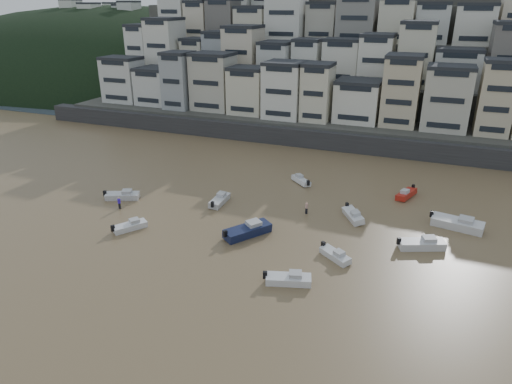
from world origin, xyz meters
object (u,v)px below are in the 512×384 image
at_px(boat_c, 248,229).
at_px(boat_j, 130,225).
at_px(boat_d, 422,242).
at_px(boat_i, 406,193).
at_px(boat_g, 458,222).
at_px(boat_k, 122,195).
at_px(boat_f, 220,199).
at_px(boat_a, 289,278).
at_px(boat_h, 301,180).
at_px(boat_b, 335,254).
at_px(boat_e, 353,214).
at_px(person_pink, 307,208).
at_px(person_blue, 119,203).

height_order(boat_c, boat_j, boat_c).
xyz_separation_m(boat_d, boat_i, (-2.97, 15.23, -0.12)).
bearing_deg(boat_i, boat_g, 59.04).
bearing_deg(boat_d, boat_k, 158.66).
xyz_separation_m(boat_c, boat_f, (-7.47, 7.49, -0.22)).
height_order(boat_a, boat_h, boat_a).
height_order(boat_b, boat_d, boat_d).
bearing_deg(boat_e, boat_k, -111.73).
bearing_deg(boat_b, boat_c, -151.48).
bearing_deg(boat_k, boat_a, -44.57).
bearing_deg(boat_j, boat_f, 1.68).
distance_m(boat_b, boat_j, 25.98).
height_order(boat_k, person_pink, person_pink).
xyz_separation_m(boat_b, boat_j, (-25.86, -2.53, 0.02)).
xyz_separation_m(boat_f, person_pink, (12.53, 1.33, 0.16)).
height_order(boat_f, person_blue, person_blue).
bearing_deg(boat_d, person_pink, 141.77).
bearing_deg(boat_j, boat_b, -51.31).
bearing_deg(boat_e, boat_c, -81.94).
distance_m(boat_b, boat_k, 33.17).
distance_m(boat_j, person_pink, 23.43).
height_order(boat_g, boat_h, boat_g).
height_order(boat_f, boat_i, boat_f).
height_order(boat_e, boat_g, boat_g).
distance_m(boat_j, boat_k, 10.35).
height_order(boat_g, boat_i, boat_g).
bearing_deg(boat_a, boat_e, 62.33).
distance_m(boat_g, boat_j, 41.74).
distance_m(boat_a, boat_i, 29.47).
bearing_deg(boat_k, boat_c, -32.36).
bearing_deg(boat_c, boat_f, 78.68).
bearing_deg(person_blue, boat_f, 28.73).
xyz_separation_m(boat_g, boat_k, (-45.62, -7.92, -0.21)).
height_order(boat_h, boat_j, boat_j).
relative_size(boat_d, boat_e, 1.16).
bearing_deg(person_blue, boat_e, 15.60).
bearing_deg(boat_h, boat_a, 146.79).
xyz_separation_m(boat_e, person_pink, (-6.26, -0.62, 0.19)).
bearing_deg(person_pink, boat_e, 5.61).
height_order(boat_f, boat_h, boat_f).
relative_size(boat_h, person_pink, 2.58).
bearing_deg(boat_a, person_blue, 145.37).
relative_size(boat_d, boat_g, 0.85).
bearing_deg(person_pink, boat_a, -80.34).
bearing_deg(person_blue, boat_b, -4.17).
bearing_deg(boat_e, boat_i, 118.31).
relative_size(boat_g, person_blue, 3.92).
distance_m(boat_j, person_blue, 7.11).
distance_m(boat_b, person_pink, 12.09).
relative_size(boat_d, boat_k, 1.10).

